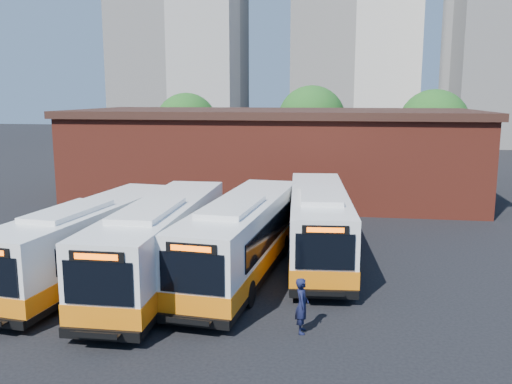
# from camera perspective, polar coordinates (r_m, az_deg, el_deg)

# --- Properties ---
(ground) EXTENTS (220.00, 220.00, 0.00)m
(ground) POSITION_cam_1_polar(r_m,az_deg,el_deg) (21.24, -4.77, -10.41)
(ground) COLOR black
(bus_west) EXTENTS (3.74, 11.89, 3.19)m
(bus_west) POSITION_cam_1_polar(r_m,az_deg,el_deg) (23.37, -17.01, -5.17)
(bus_west) COLOR white
(bus_west) RESTS_ON ground
(bus_midwest) EXTENTS (2.71, 12.42, 3.37)m
(bus_midwest) POSITION_cam_1_polar(r_m,az_deg,el_deg) (22.13, -9.90, -5.51)
(bus_midwest) COLOR white
(bus_midwest) RESTS_ON ground
(bus_mideast) EXTENTS (3.63, 12.38, 3.33)m
(bus_mideast) POSITION_cam_1_polar(r_m,az_deg,el_deg) (22.57, -1.46, -5.09)
(bus_mideast) COLOR white
(bus_mideast) RESTS_ON ground
(bus_east) EXTENTS (3.42, 12.30, 3.31)m
(bus_east) POSITION_cam_1_polar(r_m,az_deg,el_deg) (25.14, 6.59, -3.57)
(bus_east) COLOR white
(bus_east) RESTS_ON ground
(transit_worker) EXTENTS (0.48, 0.69, 1.80)m
(transit_worker) POSITION_cam_1_polar(r_m,az_deg,el_deg) (17.54, 4.86, -11.81)
(transit_worker) COLOR black
(transit_worker) RESTS_ON ground
(depot_building) EXTENTS (28.60, 12.60, 6.40)m
(depot_building) POSITION_cam_1_polar(r_m,az_deg,el_deg) (39.81, 1.88, 4.15)
(depot_building) COLOR maroon
(depot_building) RESTS_ON ground
(tree_west) EXTENTS (6.00, 6.00, 7.65)m
(tree_west) POSITION_cam_1_polar(r_m,az_deg,el_deg) (53.45, -7.32, 7.11)
(tree_west) COLOR #382314
(tree_west) RESTS_ON ground
(tree_mid) EXTENTS (6.56, 6.56, 8.36)m
(tree_mid) POSITION_cam_1_polar(r_m,az_deg,el_deg) (53.43, 5.86, 7.61)
(tree_mid) COLOR #382314
(tree_mid) RESTS_ON ground
(tree_east) EXTENTS (6.24, 6.24, 7.96)m
(tree_east) POSITION_cam_1_polar(r_m,az_deg,el_deg) (51.05, 18.19, 6.76)
(tree_east) COLOR #382314
(tree_east) RESTS_ON ground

